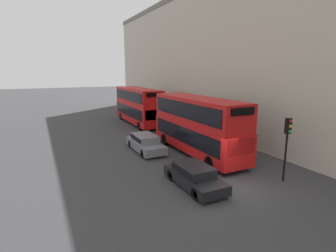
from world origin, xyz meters
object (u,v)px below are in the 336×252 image
car_dark_sedan (194,175)px  traffic_light (287,136)px  bus_leading (197,123)px  bus_second_in_queue (138,104)px  car_hatchback (145,142)px

car_dark_sedan → traffic_light: bearing=-19.0°
traffic_light → bus_leading: bearing=104.4°
bus_second_in_queue → traffic_light: (1.76, -20.27, 0.34)m
traffic_light → bus_second_in_queue: bearing=95.0°
bus_leading → bus_second_in_queue: bearing=90.0°
car_hatchback → bus_second_in_queue: bearing=72.7°
traffic_light → car_dark_sedan: bearing=161.0°
car_dark_sedan → car_hatchback: 7.55m
bus_leading → car_hatchback: (-3.40, 2.48, -1.74)m
bus_leading → car_hatchback: 4.56m
bus_leading → traffic_light: 7.07m
bus_leading → car_hatchback: bus_leading is taller
bus_second_in_queue → car_dark_sedan: (-3.40, -18.49, -1.75)m
bus_leading → car_hatchback: bearing=143.8°
car_hatchback → traffic_light: 10.85m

